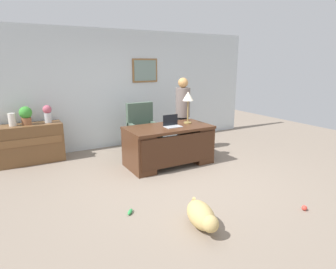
{
  "coord_description": "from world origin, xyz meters",
  "views": [
    {
      "loc": [
        -2.45,
        -3.9,
        1.97
      ],
      "look_at": [
        -0.08,
        0.3,
        0.75
      ],
      "focal_mm": 30.61,
      "sensor_mm": 36.0,
      "label": 1
    }
  ],
  "objects_px": {
    "desk_lamp": "(188,98)",
    "vase_with_flowers": "(47,113)",
    "dog_lying": "(202,216)",
    "person_standing": "(183,114)",
    "potted_plant": "(26,115)",
    "dog_toy_ball": "(304,208)",
    "desk": "(169,144)",
    "vase_empty": "(12,120)",
    "laptop": "(172,124)",
    "dog_toy_bone": "(130,212)",
    "armchair": "(143,131)",
    "credenza": "(30,144)"
  },
  "relations": [
    {
      "from": "dog_toy_ball",
      "to": "dog_toy_bone",
      "type": "distance_m",
      "value": 2.38
    },
    {
      "from": "vase_with_flowers",
      "to": "armchair",
      "type": "bearing_deg",
      "value": -16.42
    },
    {
      "from": "credenza",
      "to": "dog_toy_ball",
      "type": "xyz_separation_m",
      "value": [
        3.06,
        -3.98,
        -0.36
      ]
    },
    {
      "from": "armchair",
      "to": "dog_toy_bone",
      "type": "relative_size",
      "value": 7.35
    },
    {
      "from": "person_standing",
      "to": "vase_empty",
      "type": "height_order",
      "value": "person_standing"
    },
    {
      "from": "person_standing",
      "to": "vase_with_flowers",
      "type": "bearing_deg",
      "value": 162.9
    },
    {
      "from": "credenza",
      "to": "vase_empty",
      "type": "height_order",
      "value": "vase_empty"
    },
    {
      "from": "desk_lamp",
      "to": "vase_with_flowers",
      "type": "bearing_deg",
      "value": 150.73
    },
    {
      "from": "potted_plant",
      "to": "dog_toy_ball",
      "type": "bearing_deg",
      "value": -52.25
    },
    {
      "from": "credenza",
      "to": "vase_with_flowers",
      "type": "bearing_deg",
      "value": 0.21
    },
    {
      "from": "desk_lamp",
      "to": "vase_with_flowers",
      "type": "height_order",
      "value": "desk_lamp"
    },
    {
      "from": "person_standing",
      "to": "vase_with_flowers",
      "type": "distance_m",
      "value": 2.83
    },
    {
      "from": "desk",
      "to": "vase_empty",
      "type": "bearing_deg",
      "value": 150.49
    },
    {
      "from": "desk",
      "to": "laptop",
      "type": "xyz_separation_m",
      "value": [
        0.05,
        -0.02,
        0.41
      ]
    },
    {
      "from": "desk",
      "to": "person_standing",
      "type": "bearing_deg",
      "value": 42.24
    },
    {
      "from": "desk_lamp",
      "to": "potted_plant",
      "type": "bearing_deg",
      "value": 154.2
    },
    {
      "from": "desk_lamp",
      "to": "vase_empty",
      "type": "xyz_separation_m",
      "value": [
        -3.11,
        1.38,
        -0.37
      ]
    },
    {
      "from": "desk_lamp",
      "to": "person_standing",
      "type": "bearing_deg",
      "value": 67.47
    },
    {
      "from": "vase_empty",
      "to": "potted_plant",
      "type": "height_order",
      "value": "potted_plant"
    },
    {
      "from": "desk_lamp",
      "to": "dog_toy_bone",
      "type": "height_order",
      "value": "desk_lamp"
    },
    {
      "from": "dog_toy_ball",
      "to": "armchair",
      "type": "bearing_deg",
      "value": 103.7
    },
    {
      "from": "credenza",
      "to": "dog_toy_bone",
      "type": "xyz_separation_m",
      "value": [
        0.95,
        -2.88,
        -0.37
      ]
    },
    {
      "from": "dog_lying",
      "to": "dog_toy_bone",
      "type": "bearing_deg",
      "value": 130.73
    },
    {
      "from": "desk",
      "to": "dog_lying",
      "type": "xyz_separation_m",
      "value": [
        -0.77,
        -2.14,
        -0.26
      ]
    },
    {
      "from": "vase_empty",
      "to": "armchair",
      "type": "bearing_deg",
      "value": -12.36
    },
    {
      "from": "vase_with_flowers",
      "to": "desk",
      "type": "bearing_deg",
      "value": -36.8
    },
    {
      "from": "credenza",
      "to": "laptop",
      "type": "height_order",
      "value": "laptop"
    },
    {
      "from": "laptop",
      "to": "vase_with_flowers",
      "type": "distance_m",
      "value": 2.53
    },
    {
      "from": "dog_lying",
      "to": "dog_toy_bone",
      "type": "relative_size",
      "value": 4.78
    },
    {
      "from": "credenza",
      "to": "desk_lamp",
      "type": "distance_m",
      "value": 3.29
    },
    {
      "from": "vase_with_flowers",
      "to": "dog_lying",
      "type": "bearing_deg",
      "value": -71.47
    },
    {
      "from": "desk",
      "to": "armchair",
      "type": "height_order",
      "value": "armchair"
    },
    {
      "from": "laptop",
      "to": "potted_plant",
      "type": "bearing_deg",
      "value": 148.22
    },
    {
      "from": "laptop",
      "to": "desk_lamp",
      "type": "bearing_deg",
      "value": 14.95
    },
    {
      "from": "dog_lying",
      "to": "vase_with_flowers",
      "type": "height_order",
      "value": "vase_with_flowers"
    },
    {
      "from": "dog_lying",
      "to": "credenza",
      "type": "bearing_deg",
      "value": 113.7
    },
    {
      "from": "desk",
      "to": "dog_toy_ball",
      "type": "xyz_separation_m",
      "value": [
        0.71,
        -2.5,
        -0.38
      ]
    },
    {
      "from": "person_standing",
      "to": "desk_lamp",
      "type": "xyz_separation_m",
      "value": [
        -0.23,
        -0.55,
        0.43
      ]
    },
    {
      "from": "desk",
      "to": "laptop",
      "type": "distance_m",
      "value": 0.41
    },
    {
      "from": "credenza",
      "to": "armchair",
      "type": "height_order",
      "value": "armchair"
    },
    {
      "from": "armchair",
      "to": "vase_empty",
      "type": "bearing_deg",
      "value": 167.64
    },
    {
      "from": "laptop",
      "to": "dog_toy_ball",
      "type": "distance_m",
      "value": 2.68
    },
    {
      "from": "vase_empty",
      "to": "dog_toy_bone",
      "type": "bearing_deg",
      "value": -67.15
    },
    {
      "from": "desk_lamp",
      "to": "vase_empty",
      "type": "relative_size",
      "value": 2.59
    },
    {
      "from": "credenza",
      "to": "dog_toy_bone",
      "type": "bearing_deg",
      "value": -71.71
    },
    {
      "from": "credenza",
      "to": "dog_toy_ball",
      "type": "distance_m",
      "value": 5.04
    },
    {
      "from": "dog_toy_bone",
      "to": "dog_lying",
      "type": "bearing_deg",
      "value": -49.27
    },
    {
      "from": "credenza",
      "to": "vase_empty",
      "type": "relative_size",
      "value": 4.98
    },
    {
      "from": "potted_plant",
      "to": "armchair",
      "type": "bearing_deg",
      "value": -13.66
    },
    {
      "from": "vase_with_flowers",
      "to": "dog_toy_bone",
      "type": "height_order",
      "value": "vase_with_flowers"
    }
  ]
}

